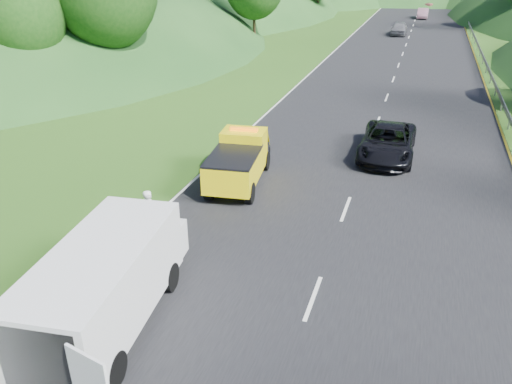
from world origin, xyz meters
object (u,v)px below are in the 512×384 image
(tow_truck, at_px, (239,160))
(spare_tire, at_px, (103,351))
(white_van, at_px, (106,281))
(woman, at_px, (152,234))
(child, at_px, (178,257))
(passing_suv, at_px, (386,157))
(worker, at_px, (114,346))
(suitcase, at_px, (137,207))

(tow_truck, height_order, spare_tire, tow_truck)
(spare_tire, bearing_deg, white_van, 109.53)
(woman, relative_size, child, 1.88)
(spare_tire, bearing_deg, passing_suv, 70.81)
(spare_tire, height_order, passing_suv, passing_suv)
(white_van, height_order, spare_tire, white_van)
(tow_truck, distance_m, child, 6.38)
(child, xyz_separation_m, worker, (0.30, -4.33, 0.00))
(suitcase, bearing_deg, passing_suv, 46.94)
(tow_truck, distance_m, spare_tire, 10.90)
(child, relative_size, spare_tire, 1.47)
(child, height_order, worker, worker)
(tow_truck, bearing_deg, white_van, -97.57)
(passing_suv, bearing_deg, woman, -125.06)
(suitcase, distance_m, spare_tire, 7.51)
(child, xyz_separation_m, spare_tire, (0.14, -4.56, 0.00))
(tow_truck, bearing_deg, child, -95.98)
(white_van, bearing_deg, spare_tire, -77.54)
(white_van, relative_size, worker, 3.78)
(spare_tire, xyz_separation_m, passing_suv, (5.61, 16.12, 0.00))
(woman, relative_size, passing_suv, 0.31)
(woman, height_order, passing_suv, woman)
(white_van, bearing_deg, worker, -63.47)
(child, xyz_separation_m, passing_suv, (5.76, 11.57, 0.00))
(tow_truck, xyz_separation_m, woman, (-1.47, -5.18, -1.09))
(woman, bearing_deg, spare_tire, 164.79)
(woman, distance_m, spare_tire, 5.92)
(woman, xyz_separation_m, passing_suv, (7.34, 10.46, 0.00))
(suitcase, distance_m, passing_suv, 12.67)
(woman, bearing_deg, worker, 166.94)
(white_van, distance_m, child, 3.85)
(white_van, height_order, passing_suv, white_van)
(suitcase, bearing_deg, woman, -42.59)
(tow_truck, xyz_separation_m, suitcase, (-2.78, -3.98, -0.81))
(tow_truck, distance_m, white_van, 9.86)
(woman, bearing_deg, suitcase, 15.20)
(white_van, bearing_deg, suitcase, 107.49)
(passing_suv, bearing_deg, spare_tire, -109.18)
(worker, relative_size, spare_tire, 3.14)
(child, distance_m, passing_suv, 12.92)
(spare_tire, bearing_deg, worker, 54.88)
(suitcase, relative_size, spare_tire, 0.92)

